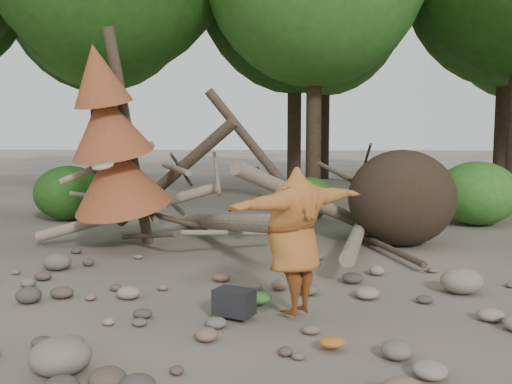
{
  "coord_description": "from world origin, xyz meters",
  "views": [
    {
      "loc": [
        0.25,
        -7.43,
        2.38
      ],
      "look_at": [
        -0.24,
        1.5,
        1.4
      ],
      "focal_mm": 40.0,
      "sensor_mm": 36.0,
      "label": 1
    }
  ],
  "objects": [
    {
      "name": "ground",
      "position": [
        0.0,
        0.0,
        0.0
      ],
      "size": [
        120.0,
        120.0,
        0.0
      ],
      "primitive_type": "plane",
      "color": "#514C44",
      "rests_on": "ground"
    },
    {
      "name": "deadfall_pile",
      "position": [
        2.02,
        4.24,
        0.95
      ],
      "size": [
        8.55,
        5.24,
        3.3
      ],
      "color": "#332619",
      "rests_on": "ground"
    },
    {
      "name": "dead_conifer",
      "position": [
        -3.12,
        3.37,
        2.11
      ],
      "size": [
        2.06,
        2.16,
        4.35
      ],
      "color": "#4C3F30",
      "rests_on": "ground"
    },
    {
      "name": "bush_left",
      "position": [
        -5.5,
        7.2,
        0.72
      ],
      "size": [
        1.8,
        1.8,
        1.44
      ],
      "primitive_type": "ellipsoid",
      "color": "#215115",
      "rests_on": "ground"
    },
    {
      "name": "bush_mid",
      "position": [
        0.8,
        7.8,
        0.56
      ],
      "size": [
        1.4,
        1.4,
        1.12
      ],
      "primitive_type": "ellipsoid",
      "color": "#2C671D",
      "rests_on": "ground"
    },
    {
      "name": "bush_right",
      "position": [
        5.0,
        7.0,
        0.8
      ],
      "size": [
        2.0,
        2.0,
        1.6
      ],
      "primitive_type": "ellipsoid",
      "color": "#377A26",
      "rests_on": "ground"
    },
    {
      "name": "frisbee_thrower",
      "position": [
        0.35,
        -0.41,
        1.01
      ],
      "size": [
        3.47,
        2.04,
        1.94
      ],
      "color": "#A75D25",
      "rests_on": "ground"
    },
    {
      "name": "backpack",
      "position": [
        -0.41,
        -0.47,
        0.16
      ],
      "size": [
        0.57,
        0.49,
        0.32
      ],
      "primitive_type": "cube",
      "rotation": [
        0.0,
        0.0,
        -0.43
      ],
      "color": "black",
      "rests_on": "ground"
    },
    {
      "name": "cloth_green",
      "position": [
        -0.15,
        0.02,
        0.08
      ],
      "size": [
        0.43,
        0.36,
        0.16
      ],
      "primitive_type": "ellipsoid",
      "color": "#326F2C",
      "rests_on": "ground"
    },
    {
      "name": "cloth_orange",
      "position": [
        0.75,
        -1.48,
        0.05
      ],
      "size": [
        0.29,
        0.24,
        0.11
      ],
      "primitive_type": "ellipsoid",
      "color": "#AC5F1D",
      "rests_on": "ground"
    },
    {
      "name": "boulder_front_left",
      "position": [
        -1.95,
        -2.2,
        0.18
      ],
      "size": [
        0.61,
        0.55,
        0.36
      ],
      "primitive_type": "ellipsoid",
      "color": "slate",
      "rests_on": "ground"
    },
    {
      "name": "boulder_mid_right",
      "position": [
        2.81,
        0.83,
        0.18
      ],
      "size": [
        0.61,
        0.55,
        0.37
      ],
      "primitive_type": "ellipsoid",
      "color": "gray",
      "rests_on": "ground"
    },
    {
      "name": "boulder_mid_left",
      "position": [
        -3.65,
        1.87,
        0.14
      ],
      "size": [
        0.48,
        0.43,
        0.29
      ],
      "primitive_type": "ellipsoid",
      "color": "#645D54",
      "rests_on": "ground"
    }
  ]
}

